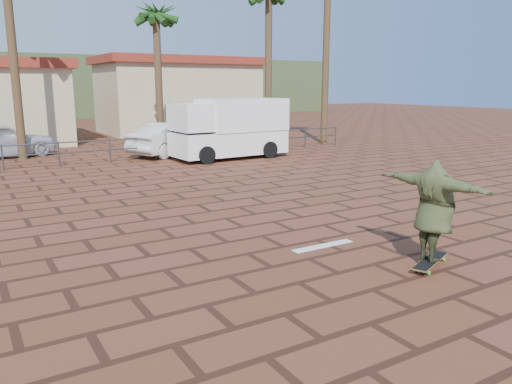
# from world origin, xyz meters

# --- Properties ---
(ground) EXTENTS (120.00, 120.00, 0.00)m
(ground) POSITION_xyz_m (0.00, 0.00, 0.00)
(ground) COLOR brown
(ground) RESTS_ON ground
(paint_stripe) EXTENTS (1.40, 0.22, 0.01)m
(paint_stripe) POSITION_xyz_m (0.70, -1.20, 0.00)
(paint_stripe) COLOR white
(paint_stripe) RESTS_ON ground
(guardrail) EXTENTS (24.06, 0.06, 1.00)m
(guardrail) POSITION_xyz_m (0.00, 12.00, 0.68)
(guardrail) COLOR #47494F
(guardrail) RESTS_ON ground
(palm_center) EXTENTS (2.40, 2.40, 7.75)m
(palm_center) POSITION_xyz_m (3.50, 15.50, 6.36)
(palm_center) COLOR brown
(palm_center) RESTS_ON ground
(building_east) EXTENTS (10.60, 6.60, 5.00)m
(building_east) POSITION_xyz_m (8.00, 24.00, 2.54)
(building_east) COLOR beige
(building_east) RESTS_ON ground
(hill_front) EXTENTS (70.00, 18.00, 6.00)m
(hill_front) POSITION_xyz_m (0.00, 50.00, 3.00)
(hill_front) COLOR #384C28
(hill_front) RESTS_ON ground
(longboard) EXTENTS (1.24, 0.71, 0.12)m
(longboard) POSITION_xyz_m (1.61, -3.09, 0.10)
(longboard) COLOR olive
(longboard) RESTS_ON ground
(skateboarder) EXTENTS (0.70, 2.25, 1.81)m
(skateboarder) POSITION_xyz_m (1.61, -3.09, 1.02)
(skateboarder) COLOR #3A4324
(skateboarder) RESTS_ON longboard
(campervan) EXTENTS (5.07, 2.36, 2.58)m
(campervan) POSITION_xyz_m (4.93, 10.70, 1.36)
(campervan) COLOR white
(campervan) RESTS_ON ground
(car_white) EXTENTS (4.76, 3.42, 1.49)m
(car_white) POSITION_xyz_m (3.16, 13.00, 0.75)
(car_white) COLOR silver
(car_white) RESTS_ON ground
(street_sign) EXTENTS (0.49, 0.08, 2.41)m
(street_sign) POSITION_xyz_m (6.72, 12.00, 1.68)
(street_sign) COLOR gray
(street_sign) RESTS_ON ground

